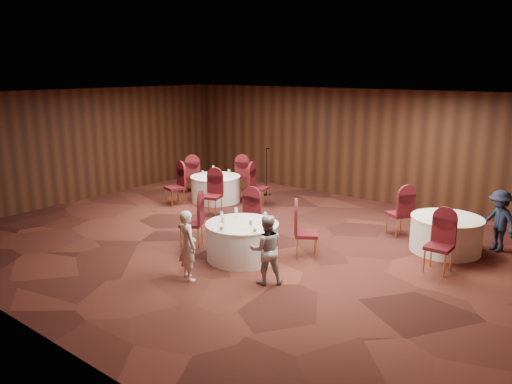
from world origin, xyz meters
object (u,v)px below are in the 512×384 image
Objects in this scene: table_main at (242,241)px; table_left at (216,188)px; man_c at (499,221)px; woman_b at (266,249)px; table_right at (446,234)px; mic_stand at (267,182)px; woman_a at (188,245)px.

table_left is (-3.50, 2.99, -0.00)m from table_main.
man_c is (7.43, 0.68, 0.28)m from table_left.
woman_b is 5.16m from man_c.
woman_b is (-1.97, -3.64, 0.26)m from table_right.
table_right is at bearing 44.06° from table_main.
woman_b is (1.11, -0.66, 0.26)m from table_main.
woman_b reaches higher than table_main.
mic_stand is 1.11× the size of woman_a.
woman_a is (-3.19, -4.38, 0.28)m from table_right.
table_main is at bearing -71.55° from woman_a.
mic_stand reaches higher than table_left.
woman_a is 1.42m from woman_b.
woman_a is at bearing -12.87° from woman_b.
table_main is 1.31m from woman_b.
man_c reaches higher than woman_b.
woman_b is (4.61, -3.64, 0.26)m from table_left.
woman_a reaches higher than table_left.
table_main is at bearing -102.94° from man_c.
woman_a is (2.69, -5.90, 0.24)m from mic_stand.
table_main is 1.02× the size of mic_stand.
mic_stand is at bearing -153.01° from man_c.
woman_b is (1.21, 0.75, -0.02)m from woman_a.
table_left is 1.13× the size of woman_b.
table_left is 7.46m from man_c.
woman_a is 1.03× the size of woman_b.
mic_stand is at bearing 64.90° from table_left.
woman_a is (-0.10, -1.40, 0.28)m from table_main.
table_left is 0.99× the size of mic_stand.
table_right is 1.15× the size of woman_b.
woman_b is at bearing -38.32° from table_left.
man_c reaches higher than table_left.
table_main is 1.43m from woman_a.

